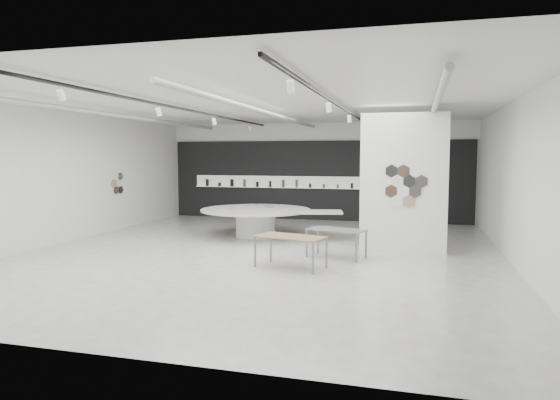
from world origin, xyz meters
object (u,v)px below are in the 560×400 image
(display_island, at_px, (258,218))
(sample_table_wood, at_px, (291,238))
(kitchen_counter, at_px, (403,211))
(sample_table_stone, at_px, (336,232))
(partition_column, at_px, (403,183))

(display_island, xyz_separation_m, sample_table_wood, (2.05, -3.98, 0.10))
(sample_table_wood, relative_size, kitchen_counter, 0.96)
(sample_table_wood, relative_size, sample_table_stone, 1.09)
(kitchen_counter, bearing_deg, display_island, -129.65)
(partition_column, relative_size, sample_table_stone, 2.36)
(partition_column, height_order, display_island, partition_column)
(kitchen_counter, bearing_deg, sample_table_stone, -95.47)
(sample_table_stone, xyz_separation_m, kitchen_counter, (1.39, 6.76, -0.18))
(display_island, height_order, sample_table_stone, display_island)
(partition_column, xyz_separation_m, sample_table_stone, (-1.54, -1.22, -1.15))
(partition_column, height_order, sample_table_wood, partition_column)
(sample_table_wood, xyz_separation_m, kitchen_counter, (2.21, 8.12, -0.19))
(display_island, distance_m, sample_table_wood, 4.48)
(display_island, relative_size, kitchen_counter, 2.76)
(sample_table_stone, bearing_deg, display_island, 137.55)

